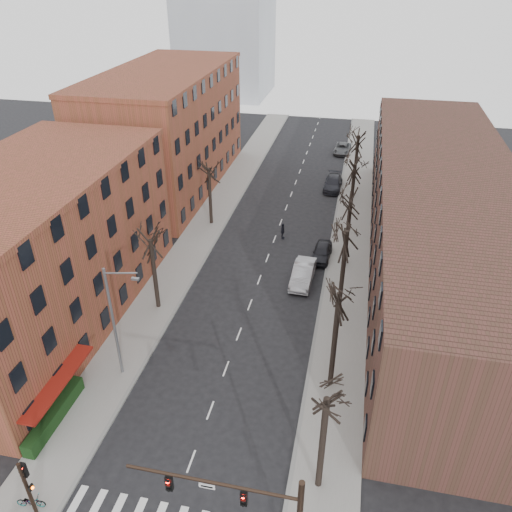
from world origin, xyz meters
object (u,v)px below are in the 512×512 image
Objects in this scene: silver_sedan at (303,274)px; parked_car_near at (322,252)px; bicycle at (31,501)px; parked_car_mid at (333,183)px.

silver_sedan reaches higher than parked_car_near.
bicycle is (-12.84, -29.67, -0.16)m from parked_car_near.
parked_car_mid is (1.00, 22.28, -0.08)m from silver_sedan.
parked_car_near is 2.68× the size of bicycle.
parked_car_near is (1.30, 4.50, -0.13)m from silver_sedan.
parked_car_near reaches higher than bicycle.
silver_sedan is at bearing -102.53° from parked_car_near.
bicycle is (-11.54, -25.18, -0.29)m from silver_sedan.
parked_car_near is 17.79m from parked_car_mid.
silver_sedan is at bearing -91.20° from parked_car_mid.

